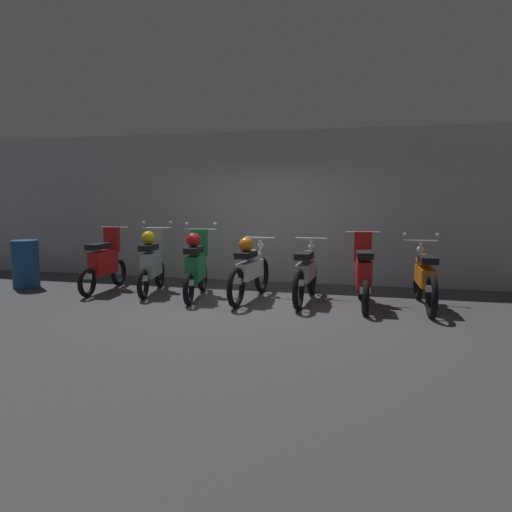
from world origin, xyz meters
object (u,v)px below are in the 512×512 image
object	(u,v)px
motorbike_slot_2	(196,265)
motorbike_slot_6	(425,277)
motorbike_slot_1	(152,262)
motorbike_slot_0	(104,263)
motorbike_slot_5	(363,274)
motorbike_slot_3	(250,269)
trash_bin	(26,264)
motorbike_slot_4	(306,272)

from	to	relation	value
motorbike_slot_2	motorbike_slot_6	bearing A→B (deg)	2.05
motorbike_slot_1	motorbike_slot_2	distance (m)	0.97
motorbike_slot_0	motorbike_slot_5	world-z (taller)	same
motorbike_slot_3	trash_bin	distance (m)	4.45
trash_bin	motorbike_slot_3	bearing A→B (deg)	0.12
motorbike_slot_0	motorbike_slot_4	xyz separation A→B (m)	(3.77, -0.00, -0.03)
motorbike_slot_1	motorbike_slot_4	world-z (taller)	motorbike_slot_1
motorbike_slot_4	trash_bin	size ratio (longest dim) A/B	2.11
motorbike_slot_3	trash_bin	bearing A→B (deg)	-179.88
trash_bin	motorbike_slot_1	bearing A→B (deg)	3.52
motorbike_slot_1	motorbike_slot_4	xyz separation A→B (m)	(2.83, -0.05, -0.08)
motorbike_slot_4	trash_bin	world-z (taller)	motorbike_slot_4
motorbike_slot_2	trash_bin	world-z (taller)	motorbike_slot_2
motorbike_slot_4	motorbike_slot_1	bearing A→B (deg)	179.04
trash_bin	motorbike_slot_2	bearing A→B (deg)	-0.96
motorbike_slot_4	motorbike_slot_2	bearing A→B (deg)	-174.88
motorbike_slot_4	motorbike_slot_6	bearing A→B (deg)	-1.05
motorbike_slot_5	trash_bin	distance (m)	6.33
motorbike_slot_4	motorbike_slot_5	world-z (taller)	motorbike_slot_5
motorbike_slot_1	motorbike_slot_5	xyz separation A→B (m)	(3.77, -0.20, -0.04)
motorbike_slot_0	motorbike_slot_1	bearing A→B (deg)	2.70
motorbike_slot_0	motorbike_slot_5	xyz separation A→B (m)	(4.71, -0.16, 0.00)
motorbike_slot_1	trash_bin	bearing A→B (deg)	-176.48
motorbike_slot_2	motorbike_slot_5	size ratio (longest dim) A/B	1.00
motorbike_slot_2	motorbike_slot_6	size ratio (longest dim) A/B	0.86
motorbike_slot_5	trash_bin	world-z (taller)	motorbike_slot_5
motorbike_slot_0	motorbike_slot_4	world-z (taller)	motorbike_slot_0
motorbike_slot_1	trash_bin	size ratio (longest dim) A/B	1.80
motorbike_slot_3	motorbike_slot_4	bearing A→B (deg)	6.11
motorbike_slot_1	motorbike_slot_3	bearing A→B (deg)	-4.49
motorbike_slot_0	motorbike_slot_1	world-z (taller)	motorbike_slot_1
motorbike_slot_2	motorbike_slot_3	xyz separation A→B (m)	(0.95, 0.07, -0.04)
motorbike_slot_0	motorbike_slot_5	bearing A→B (deg)	-1.94
motorbike_slot_3	trash_bin	world-z (taller)	motorbike_slot_3
motorbike_slot_6	motorbike_slot_2	bearing A→B (deg)	-177.95
motorbike_slot_3	motorbike_slot_6	bearing A→B (deg)	1.35
motorbike_slot_2	motorbike_slot_6	distance (m)	3.77
motorbike_slot_6	trash_bin	distance (m)	7.28
motorbike_slot_1	motorbike_slot_2	size ratio (longest dim) A/B	0.99
motorbike_slot_3	motorbike_slot_0	bearing A→B (deg)	177.89
motorbike_slot_0	trash_bin	bearing A→B (deg)	-176.01
motorbike_slot_2	motorbike_slot_3	bearing A→B (deg)	4.13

